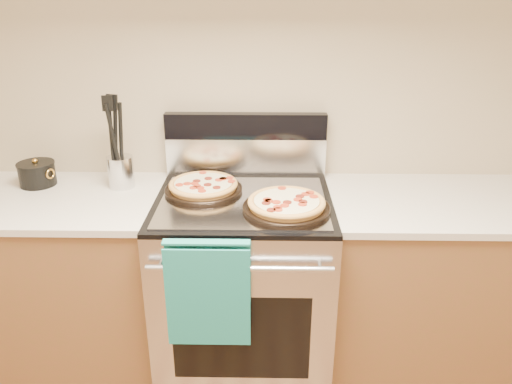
{
  "coord_description": "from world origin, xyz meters",
  "views": [
    {
      "loc": [
        0.09,
        -0.32,
        1.77
      ],
      "look_at": [
        0.06,
        1.55,
        0.99
      ],
      "focal_mm": 35.0,
      "sensor_mm": 36.0,
      "label": 1
    }
  ],
  "objects_px": {
    "range_body": "(244,291)",
    "saucepan": "(37,175)",
    "pepperoni_pizza_front": "(286,205)",
    "utensil_crock": "(121,172)",
    "pepperoni_pizza_back": "(203,187)"
  },
  "relations": [
    {
      "from": "pepperoni_pizza_back",
      "to": "range_body",
      "type": "bearing_deg",
      "value": -21.25
    },
    {
      "from": "range_body",
      "to": "pepperoni_pizza_front",
      "type": "bearing_deg",
      "value": -34.1
    },
    {
      "from": "pepperoni_pizza_front",
      "to": "utensil_crock",
      "type": "height_order",
      "value": "utensil_crock"
    },
    {
      "from": "range_body",
      "to": "saucepan",
      "type": "bearing_deg",
      "value": 169.68
    },
    {
      "from": "saucepan",
      "to": "range_body",
      "type": "bearing_deg",
      "value": -10.32
    },
    {
      "from": "utensil_crock",
      "to": "pepperoni_pizza_front",
      "type": "bearing_deg",
      "value": -20.57
    },
    {
      "from": "utensil_crock",
      "to": "saucepan",
      "type": "xyz_separation_m",
      "value": [
        -0.4,
        0.02,
        -0.02
      ]
    },
    {
      "from": "saucepan",
      "to": "pepperoni_pizza_front",
      "type": "bearing_deg",
      "value": -14.57
    },
    {
      "from": "pepperoni_pizza_front",
      "to": "saucepan",
      "type": "height_order",
      "value": "saucepan"
    },
    {
      "from": "pepperoni_pizza_back",
      "to": "utensil_crock",
      "type": "xyz_separation_m",
      "value": [
        -0.39,
        0.09,
        0.03
      ]
    },
    {
      "from": "pepperoni_pizza_front",
      "to": "saucepan",
      "type": "xyz_separation_m",
      "value": [
        -1.14,
        0.3,
        0.01
      ]
    },
    {
      "from": "pepperoni_pizza_back",
      "to": "saucepan",
      "type": "bearing_deg",
      "value": 172.34
    },
    {
      "from": "range_body",
      "to": "saucepan",
      "type": "distance_m",
      "value": 1.1
    },
    {
      "from": "range_body",
      "to": "saucepan",
      "type": "xyz_separation_m",
      "value": [
        -0.96,
        0.18,
        0.51
      ]
    },
    {
      "from": "range_body",
      "to": "pepperoni_pizza_back",
      "type": "height_order",
      "value": "pepperoni_pizza_back"
    }
  ]
}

